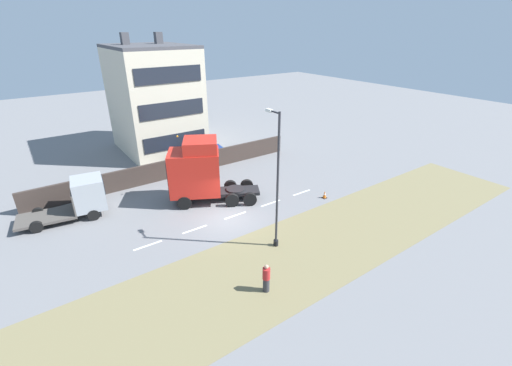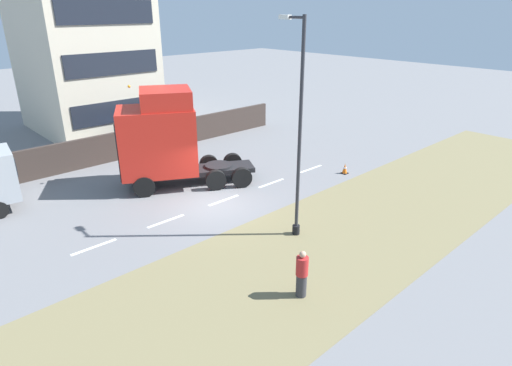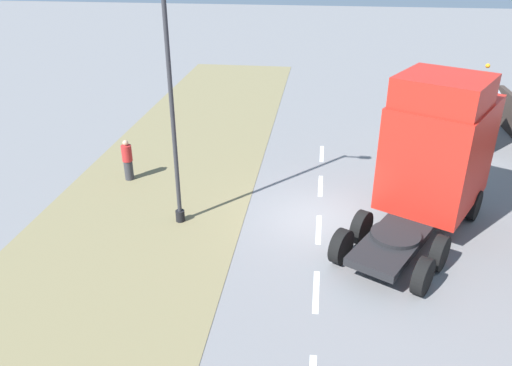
# 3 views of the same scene
# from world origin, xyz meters

# --- Properties ---
(ground_plane) EXTENTS (120.00, 120.00, 0.00)m
(ground_plane) POSITION_xyz_m (0.00, 0.00, 0.00)
(ground_plane) COLOR slate
(ground_plane) RESTS_ON ground
(grass_verge) EXTENTS (7.00, 44.00, 0.01)m
(grass_verge) POSITION_xyz_m (-6.00, 0.00, 0.01)
(grass_verge) COLOR olive
(grass_verge) RESTS_ON ground
(lane_markings) EXTENTS (0.16, 14.60, 0.00)m
(lane_markings) POSITION_xyz_m (0.00, -0.70, 0.00)
(lane_markings) COLOR white
(lane_markings) RESTS_ON ground
(boundary_wall) EXTENTS (0.25, 24.00, 1.71)m
(boundary_wall) POSITION_xyz_m (9.00, 0.00, 0.85)
(boundary_wall) COLOR #382D28
(boundary_wall) RESTS_ON ground
(building_block) EXTENTS (9.33, 7.46, 11.81)m
(building_block) POSITION_xyz_m (17.24, -1.75, 5.36)
(building_block) COLOR beige
(building_block) RESTS_ON ground
(lorry_cab) EXTENTS (5.37, 6.86, 5.10)m
(lorry_cab) POSITION_xyz_m (3.50, 0.32, 2.49)
(lorry_cab) COLOR black
(lorry_cab) RESTS_ON ground
(parked_car) EXTENTS (2.48, 4.91, 2.03)m
(parked_car) POSITION_xyz_m (10.80, -3.43, 0.99)
(parked_car) COLOR navy
(parked_car) RESTS_ON ground
(lamp_post) EXTENTS (1.27, 0.30, 8.35)m
(lamp_post) POSITION_xyz_m (-4.51, -0.79, 3.93)
(lamp_post) COLOR black
(lamp_post) RESTS_ON ground
(pedestrian) EXTENTS (0.39, 0.39, 1.64)m
(pedestrian) POSITION_xyz_m (-7.42, 2.08, 0.80)
(pedestrian) COLOR #333338
(pedestrian) RESTS_ON ground
(traffic_cone_lead) EXTENTS (0.36, 0.36, 0.58)m
(traffic_cone_lead) POSITION_xyz_m (-1.74, -7.92, 0.28)
(traffic_cone_lead) COLOR black
(traffic_cone_lead) RESTS_ON ground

